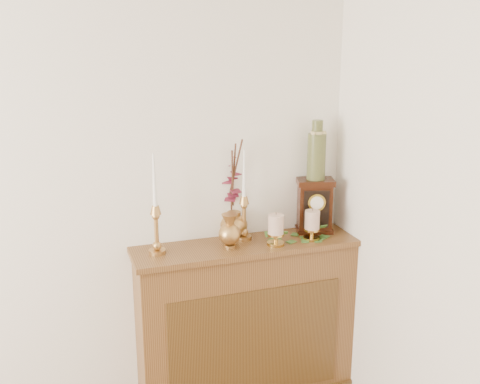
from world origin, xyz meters
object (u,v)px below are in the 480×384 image
object	(u,v)px
mantel_clock	(315,206)
candlestick_left	(156,222)
bud_vase	(230,232)
ginger_jar	(232,192)
candlestick_center	(244,211)
ceramic_vase	(316,153)

from	to	relation	value
mantel_clock	candlestick_left	bearing A→B (deg)	-159.73
bud_vase	ginger_jar	xyz separation A→B (m)	(0.08, 0.19, 0.16)
candlestick_center	ceramic_vase	bearing A→B (deg)	0.42
candlestick_center	bud_vase	world-z (taller)	candlestick_center
candlestick_center	ginger_jar	world-z (taller)	ginger_jar
candlestick_center	ceramic_vase	distance (m)	0.51
ginger_jar	mantel_clock	xyz separation A→B (m)	(0.46, -0.09, -0.10)
bud_vase	mantel_clock	size ratio (longest dim) A/B	0.61
candlestick_left	bud_vase	size ratio (longest dim) A/B	2.78
mantel_clock	ginger_jar	bearing A→B (deg)	-174.19
candlestick_center	ceramic_vase	size ratio (longest dim) A/B	1.52
candlestick_center	mantel_clock	world-z (taller)	candlestick_center
ginger_jar	mantel_clock	size ratio (longest dim) A/B	1.82
candlestick_left	ceramic_vase	distance (m)	0.96
ginger_jar	mantel_clock	distance (m)	0.48
candlestick_center	bud_vase	size ratio (longest dim) A/B	2.67
ginger_jar	ceramic_vase	size ratio (longest dim) A/B	1.69
ginger_jar	candlestick_left	bearing A→B (deg)	-161.95
bud_vase	ceramic_vase	distance (m)	0.66
candlestick_left	ginger_jar	distance (m)	0.48
mantel_clock	ceramic_vase	world-z (taller)	ceramic_vase
ceramic_vase	bud_vase	bearing A→B (deg)	-168.55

